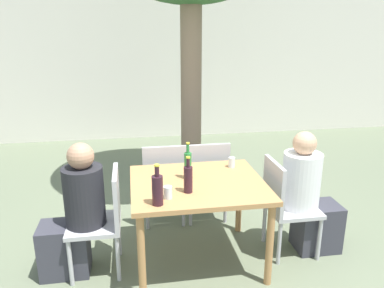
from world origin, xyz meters
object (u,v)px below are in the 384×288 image
at_px(dining_table_front, 198,192).
at_px(wine_bottle_0, 157,189).
at_px(patio_chair_0, 104,216).
at_px(patio_chair_1, 284,202).
at_px(wine_bottle_1, 188,179).
at_px(patio_chair_2, 164,179).
at_px(green_bottle_2, 188,165).
at_px(patio_chair_3, 206,176).
at_px(person_seated_0, 75,217).
at_px(person_seated_1, 309,199).
at_px(drinking_glass_0, 232,162).
at_px(drinking_glass_1, 168,192).

xyz_separation_m(dining_table_front, wine_bottle_0, (-0.37, -0.38, 0.22)).
relative_size(patio_chair_0, patio_chair_1, 1.00).
bearing_deg(wine_bottle_1, dining_table_front, 59.51).
xyz_separation_m(patio_chair_2, wine_bottle_0, (-0.14, -1.10, 0.38)).
height_order(patio_chair_1, green_bottle_2, green_bottle_2).
bearing_deg(dining_table_front, wine_bottle_1, -120.49).
relative_size(patio_chair_0, green_bottle_2, 2.74).
xyz_separation_m(patio_chair_3, person_seated_0, (-1.27, -0.73, 0.00)).
relative_size(patio_chair_3, person_seated_1, 0.77).
height_order(person_seated_1, green_bottle_2, person_seated_1).
relative_size(patio_chair_0, drinking_glass_0, 9.32).
xyz_separation_m(patio_chair_3, wine_bottle_1, (-0.34, -0.92, 0.37)).
distance_m(patio_chair_1, drinking_glass_0, 0.60).
relative_size(dining_table_front, patio_chair_2, 1.26).
height_order(wine_bottle_0, green_bottle_2, green_bottle_2).
relative_size(patio_chair_0, person_seated_0, 0.78).
height_order(dining_table_front, wine_bottle_1, wine_bottle_1).
bearing_deg(wine_bottle_1, wine_bottle_0, -144.65).
bearing_deg(wine_bottle_0, person_seated_0, 150.78).
xyz_separation_m(patio_chair_2, person_seated_1, (1.27, -0.73, 0.01)).
relative_size(person_seated_0, drinking_glass_0, 11.96).
xyz_separation_m(patio_chair_2, drinking_glass_0, (0.61, -0.42, 0.30)).
bearing_deg(drinking_glass_1, wine_bottle_0, -131.51).
xyz_separation_m(patio_chair_1, drinking_glass_1, (-1.09, -0.28, 0.30)).
height_order(dining_table_front, person_seated_0, person_seated_0).
bearing_deg(wine_bottle_1, green_bottle_2, 81.58).
relative_size(dining_table_front, drinking_glass_0, 11.76).
xyz_separation_m(patio_chair_0, green_bottle_2, (0.73, 0.09, 0.38)).
height_order(patio_chair_1, patio_chair_2, same).
relative_size(dining_table_front, patio_chair_3, 1.26).
distance_m(dining_table_front, drinking_glass_1, 0.42).
distance_m(wine_bottle_0, drinking_glass_1, 0.15).
distance_m(dining_table_front, patio_chair_2, 0.78).
distance_m(patio_chair_0, patio_chair_2, 0.93).
height_order(patio_chair_1, person_seated_1, person_seated_1).
distance_m(patio_chair_0, green_bottle_2, 0.83).
bearing_deg(patio_chair_0, person_seated_1, 90.00).
bearing_deg(person_seated_0, drinking_glass_1, 69.80).
distance_m(dining_table_front, green_bottle_2, 0.25).
xyz_separation_m(dining_table_front, drinking_glass_0, (0.38, 0.30, 0.14)).
distance_m(wine_bottle_0, green_bottle_2, 0.55).
distance_m(patio_chair_1, person_seated_0, 1.85).
xyz_separation_m(dining_table_front, person_seated_1, (1.04, -0.00, -0.15)).
bearing_deg(patio_chair_3, patio_chair_0, 35.12).
bearing_deg(patio_chair_1, wine_bottle_0, 107.72).
bearing_deg(patio_chair_3, drinking_glass_1, 62.90).
bearing_deg(green_bottle_2, patio_chair_3, 64.72).
relative_size(patio_chair_2, person_seated_0, 0.78).
xyz_separation_m(patio_chair_1, person_seated_1, (0.24, -0.00, 0.01)).
height_order(patio_chair_0, patio_chair_2, same).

